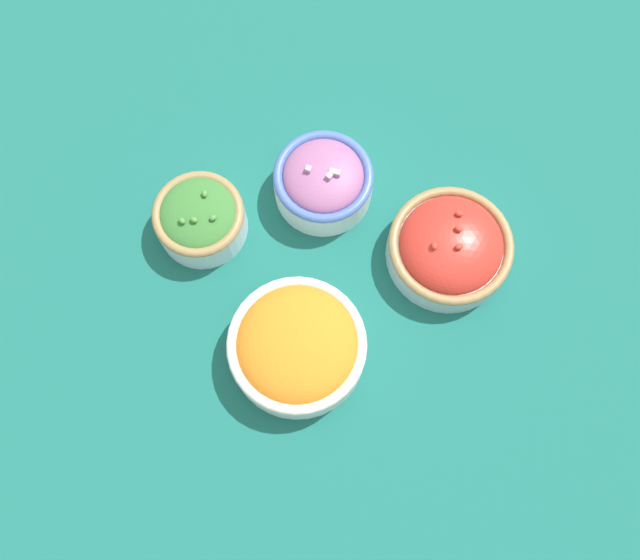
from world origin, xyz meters
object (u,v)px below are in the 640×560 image
at_px(bowl_red_onion, 323,181).
at_px(bowl_carrots, 297,346).
at_px(bowl_cherry_tomatoes, 450,247).
at_px(bowl_broccoli, 200,218).

bearing_deg(bowl_red_onion, bowl_carrots, 117.00).
relative_size(bowl_carrots, bowl_cherry_tomatoes, 1.06).
xyz_separation_m(bowl_broccoli, bowl_cherry_tomatoes, (-0.27, -0.15, -0.00)).
bearing_deg(bowl_carrots, bowl_broccoli, -17.68).
height_order(bowl_red_onion, bowl_cherry_tomatoes, bowl_cherry_tomatoes).
height_order(bowl_carrots, bowl_red_onion, bowl_red_onion).
bearing_deg(bowl_red_onion, bowl_broccoli, 53.25).
height_order(bowl_carrots, bowl_cherry_tomatoes, bowl_cherry_tomatoes).
xyz_separation_m(bowl_carrots, bowl_red_onion, (0.10, -0.19, -0.00)).
relative_size(bowl_broccoli, bowl_red_onion, 0.90).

